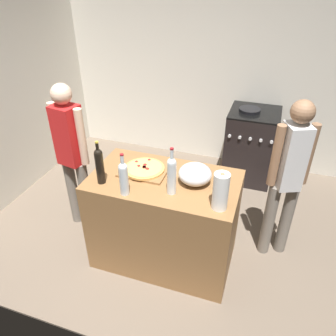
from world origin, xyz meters
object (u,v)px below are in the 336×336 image
(mixing_bowl, at_px, (195,174))
(wine_bottle_green, at_px, (172,174))
(paper_towel_roll, at_px, (221,191))
(person_in_stripes, at_px, (72,151))
(wine_bottle_dark, at_px, (100,165))
(person_in_red, at_px, (288,175))
(stove, at_px, (250,145))
(pizza, at_px, (144,168))
(wine_bottle_clear, at_px, (124,177))

(mixing_bowl, bearing_deg, wine_bottle_green, -126.29)
(paper_towel_roll, distance_m, person_in_stripes, 1.59)
(paper_towel_roll, xyz_separation_m, wine_bottle_dark, (-0.98, 0.02, 0.02))
(mixing_bowl, distance_m, person_in_red, 0.84)
(person_in_stripes, bearing_deg, wine_bottle_dark, -35.74)
(mixing_bowl, xyz_separation_m, person_in_stripes, (-1.27, 0.15, -0.09))
(stove, relative_size, person_in_red, 0.62)
(person_in_stripes, xyz_separation_m, person_in_red, (2.00, 0.24, -0.01))
(mixing_bowl, bearing_deg, stove, 79.09)
(pizza, height_order, person_in_red, person_in_red)
(person_in_stripes, height_order, person_in_red, person_in_red)
(mixing_bowl, height_order, person_in_red, person_in_red)
(wine_bottle_clear, bearing_deg, stove, 68.02)
(wine_bottle_green, xyz_separation_m, stove, (0.46, 1.86, -0.62))
(wine_bottle_dark, height_order, person_in_red, person_in_red)
(wine_bottle_green, height_order, wine_bottle_dark, wine_bottle_green)
(person_in_stripes, bearing_deg, stove, 43.66)
(mixing_bowl, height_order, person_in_stripes, person_in_stripes)
(mixing_bowl, bearing_deg, pizza, 176.57)
(person_in_stripes, bearing_deg, person_in_red, 6.84)
(mixing_bowl, height_order, wine_bottle_green, wine_bottle_green)
(wine_bottle_dark, bearing_deg, wine_bottle_clear, -17.88)
(pizza, xyz_separation_m, wine_bottle_dark, (-0.27, -0.27, 0.14))
(mixing_bowl, bearing_deg, wine_bottle_dark, -161.86)
(mixing_bowl, relative_size, person_in_stripes, 0.17)
(stove, relative_size, person_in_stripes, 0.62)
(wine_bottle_green, bearing_deg, person_in_stripes, 163.28)
(wine_bottle_green, distance_m, wine_bottle_clear, 0.37)
(wine_bottle_dark, bearing_deg, paper_towel_roll, -0.89)
(pizza, xyz_separation_m, wine_bottle_green, (0.32, -0.22, 0.14))
(person_in_stripes, relative_size, person_in_red, 1.00)
(wine_bottle_clear, bearing_deg, wine_bottle_dark, 162.12)
(mixing_bowl, bearing_deg, person_in_red, 28.16)
(wine_bottle_dark, distance_m, person_in_red, 1.60)
(paper_towel_roll, distance_m, wine_bottle_clear, 0.74)
(person_in_red, bearing_deg, stove, 107.67)
(wine_bottle_dark, distance_m, person_in_stripes, 0.69)
(mixing_bowl, bearing_deg, wine_bottle_clear, -146.46)
(mixing_bowl, distance_m, wine_bottle_dark, 0.77)
(mixing_bowl, relative_size, paper_towel_roll, 0.92)
(wine_bottle_green, distance_m, wine_bottle_dark, 0.59)
(wine_bottle_dark, distance_m, wine_bottle_clear, 0.26)
(pizza, distance_m, mixing_bowl, 0.46)
(paper_towel_roll, bearing_deg, wine_bottle_clear, -174.94)
(wine_bottle_green, xyz_separation_m, person_in_red, (0.87, 0.58, -0.19))
(wine_bottle_green, relative_size, wine_bottle_clear, 1.12)
(pizza, xyz_separation_m, stove, (0.78, 1.65, -0.47))
(pizza, height_order, mixing_bowl, mixing_bowl)
(mixing_bowl, distance_m, stove, 1.78)
(wine_bottle_green, height_order, person_in_red, person_in_red)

